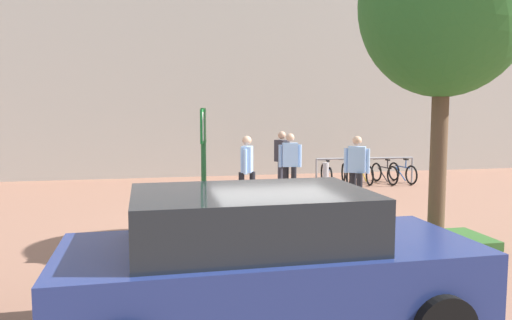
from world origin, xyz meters
TOP-DOWN VIEW (x-y plane):
  - ground_plane at (0.00, 0.00)m, footprint 60.00×60.00m
  - building_facade at (0.00, 8.07)m, footprint 28.00×1.20m
  - planter_strip at (-0.28, -2.27)m, footprint 7.00×1.10m
  - tree_sidewalk at (2.25, -2.33)m, footprint 2.79×2.79m
  - parking_sign_post at (-1.71, -2.27)m, footprint 0.13×0.35m
  - bike_at_sign at (-1.67, -2.17)m, footprint 1.68×0.42m
  - bike_rack_cluster at (4.07, 4.77)m, footprint 3.21×1.66m
  - bollard_steel at (2.12, 2.95)m, footprint 0.16×0.16m
  - person_casual_tan at (1.05, 2.71)m, footprint 0.61×0.32m
  - person_shirt_blue at (-0.27, 1.80)m, footprint 0.42×0.58m
  - person_suited_navy at (1.13, 3.89)m, footprint 0.39×0.56m
  - person_shirt_white at (2.28, 1.21)m, footprint 0.54×0.48m
  - car_navy_sedan at (-1.34, -5.00)m, footprint 4.33×2.08m

SIDE VIEW (x-z plane):
  - ground_plane at x=0.00m, z-range 0.00..0.00m
  - planter_strip at x=-0.28m, z-range 0.00..0.16m
  - bike_rack_cluster at x=4.07m, z-range -0.07..0.76m
  - bike_at_sign at x=-1.67m, z-range -0.08..0.78m
  - bollard_steel at x=2.12m, z-range 0.00..0.90m
  - car_navy_sedan at x=-1.34m, z-range -0.01..1.53m
  - person_casual_tan at x=1.05m, z-range 0.12..1.84m
  - person_shirt_blue at x=-0.27m, z-range 0.12..1.84m
  - person_suited_navy at x=1.13m, z-range 0.12..1.84m
  - person_shirt_white at x=2.28m, z-range 0.12..1.84m
  - parking_sign_post at x=-1.71m, z-range 0.37..2.75m
  - tree_sidewalk at x=2.25m, z-range 1.25..6.88m
  - building_facade at x=0.00m, z-range 0.00..10.00m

